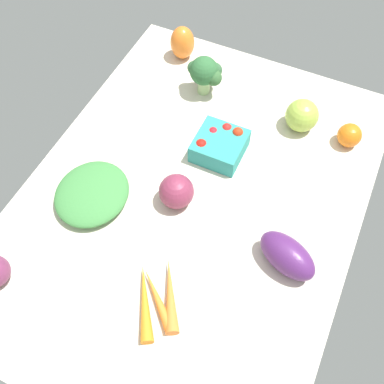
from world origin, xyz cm
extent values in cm
cube|color=beige|center=(0.00, 0.00, 1.00)|extent=(104.00, 76.00, 2.00)
cube|color=teal|center=(-14.70, 0.64, 4.62)|extent=(11.77, 11.77, 5.23)
sphere|color=red|center=(-18.61, 3.68, 7.02)|extent=(2.66, 2.66, 2.66)
sphere|color=red|center=(-11.76, -3.03, 6.43)|extent=(2.98, 2.98, 2.98)
sphere|color=red|center=(-19.07, 0.61, 6.60)|extent=(2.62, 2.62, 2.62)
sphere|color=red|center=(-16.70, -2.05, 6.49)|extent=(2.44, 2.44, 2.44)
ellipsoid|color=#532463|center=(6.93, 25.14, 5.67)|extent=(11.76, 15.26, 7.33)
sphere|color=orange|center=(-31.14, 28.70, 5.02)|extent=(6.03, 6.03, 6.03)
ellipsoid|color=orange|center=(-42.81, -22.89, 6.95)|extent=(9.48, 9.48, 9.91)
cone|color=orange|center=(24.12, 6.33, 3.43)|extent=(15.15, 10.24, 2.86)
cone|color=orange|center=(25.91, 4.27, 3.22)|extent=(11.16, 12.32, 2.44)
cone|color=orange|center=(27.61, 2.32, 3.36)|extent=(15.43, 10.90, 2.73)
sphere|color=#812E48|center=(2.54, -2.72, 6.04)|extent=(8.08, 8.08, 8.08)
cylinder|color=#A1BF7E|center=(-32.47, -11.63, 4.28)|extent=(3.26, 3.26, 4.57)
sphere|color=#2E6435|center=(-32.47, -11.63, 9.43)|extent=(7.62, 7.62, 7.62)
sphere|color=#325E37|center=(-32.95, -14.64, 8.92)|extent=(3.74, 3.74, 3.74)
sphere|color=#315C37|center=(-34.68, -9.53, 8.56)|extent=(4.12, 4.12, 4.12)
sphere|color=#345F32|center=(-32.09, -8.61, 8.50)|extent=(4.30, 4.30, 4.30)
sphere|color=#29682F|center=(-34.95, -9.86, 8.73)|extent=(3.21, 3.21, 3.21)
ellipsoid|color=#3E8440|center=(10.19, -20.72, 4.20)|extent=(19.14, 17.52, 4.40)
sphere|color=#9AB843|center=(-31.36, 16.10, 6.21)|extent=(8.42, 8.42, 8.42)
camera|label=1|loc=(52.85, 24.56, 93.91)|focal=43.38mm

